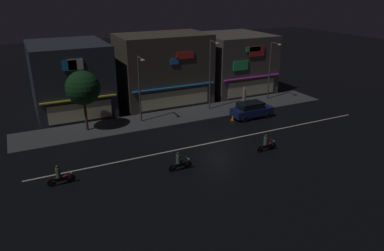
{
  "coord_description": "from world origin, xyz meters",
  "views": [
    {
      "loc": [
        -14.98,
        -25.22,
        12.88
      ],
      "look_at": [
        -1.86,
        1.53,
        1.29
      ],
      "focal_mm": 33.9,
      "sensor_mm": 36.0,
      "label": 1
    }
  ],
  "objects": [
    {
      "name": "storefront_left_block",
      "position": [
        0.0,
        12.73,
        3.92
      ],
      "size": [
        10.01,
        6.47,
        7.85
      ],
      "color": "#4C443A",
      "rests_on": "ground"
    },
    {
      "name": "streetlamp_east",
      "position": [
        11.48,
        7.97,
        4.15
      ],
      "size": [
        0.44,
        1.64,
        6.76
      ],
      "color": "#47494C",
      "rests_on": "sidewalk_far"
    },
    {
      "name": "ground_plane",
      "position": [
        0.0,
        0.0,
        0.0
      ],
      "size": [
        140.0,
        140.0,
        0.0
      ],
      "primitive_type": "plane",
      "color": "black"
    },
    {
      "name": "lane_divider_stripe",
      "position": [
        0.0,
        0.0,
        0.01
      ],
      "size": [
        31.82,
        0.16,
        0.01
      ],
      "primitive_type": "cube",
      "color": "beige",
      "rests_on": "ground"
    },
    {
      "name": "parked_car_near_kerb",
      "position": [
        6.09,
        3.84,
        0.87
      ],
      "size": [
        4.3,
        1.98,
        1.67
      ],
      "color": "navy",
      "rests_on": "ground"
    },
    {
      "name": "sidewalk_far",
      "position": [
        0.0,
        7.36,
        0.07
      ],
      "size": [
        33.49,
        4.44,
        0.14
      ],
      "primitive_type": "cube",
      "color": "#424447",
      "rests_on": "ground"
    },
    {
      "name": "streetlamp_mid",
      "position": [
        3.4,
        7.69,
        4.52
      ],
      "size": [
        0.44,
        1.64,
        7.48
      ],
      "color": "#47494C",
      "rests_on": "sidewalk_far"
    },
    {
      "name": "streetlamp_west",
      "position": [
        -4.6,
        7.27,
        4.04
      ],
      "size": [
        0.44,
        1.64,
        6.55
      ],
      "color": "#47494C",
      "rests_on": "sidewalk_far"
    },
    {
      "name": "storefront_right_block",
      "position": [
        10.05,
        13.86,
        3.59
      ],
      "size": [
        8.16,
        8.73,
        7.18
      ],
      "color": "#56514C",
      "rests_on": "ground"
    },
    {
      "name": "motorcycle_lead",
      "position": [
        2.53,
        -3.44,
        0.63
      ],
      "size": [
        1.9,
        0.6,
        1.52
      ],
      "rotation": [
        0.0,
        0.0,
        3.27
      ],
      "color": "black",
      "rests_on": "ground"
    },
    {
      "name": "traffic_cone",
      "position": [
        3.93,
        3.97,
        0.28
      ],
      "size": [
        0.36,
        0.36,
        0.55
      ],
      "primitive_type": "cone",
      "color": "orange",
      "rests_on": "ground"
    },
    {
      "name": "street_tree",
      "position": [
        -9.91,
        7.49,
        4.22
      ],
      "size": [
        3.12,
        3.12,
        5.65
      ],
      "color": "#473323",
      "rests_on": "sidewalk_far"
    },
    {
      "name": "motorcycle_following",
      "position": [
        -5.28,
        -3.33,
        0.63
      ],
      "size": [
        1.9,
        0.6,
        1.52
      ],
      "rotation": [
        0.0,
        0.0,
        3.12
      ],
      "color": "black",
      "rests_on": "ground"
    },
    {
      "name": "motorcycle_opposite_lane",
      "position": [
        -13.48,
        -1.64,
        0.63
      ],
      "size": [
        1.9,
        0.6,
        1.52
      ],
      "rotation": [
        0.0,
        0.0,
        3.29
      ],
      "color": "black",
      "rests_on": "ground"
    },
    {
      "name": "pedestrian_on_sidewalk",
      "position": [
        8.2,
        8.33,
        0.95
      ],
      "size": [
        0.41,
        0.41,
        1.77
      ],
      "rotation": [
        0.0,
        0.0,
        3.64
      ],
      "color": "gray",
      "rests_on": "sidewalk_far"
    },
    {
      "name": "storefront_center_block",
      "position": [
        -10.05,
        14.1,
        3.69
      ],
      "size": [
        7.6,
        9.2,
        7.38
      ],
      "color": "#2D333D",
      "rests_on": "ground"
    }
  ]
}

